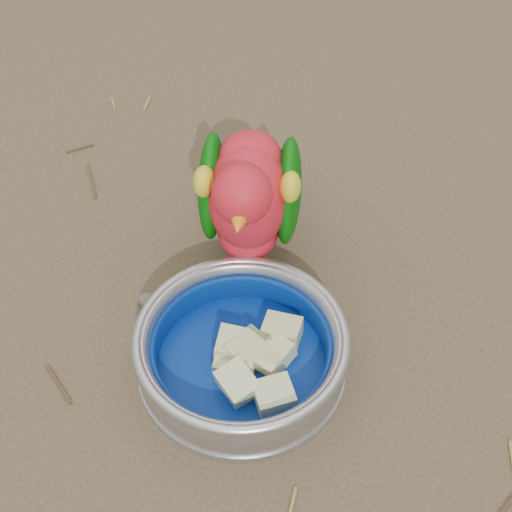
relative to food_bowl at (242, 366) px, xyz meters
The scene contains 6 objects.
ground 0.11m from the food_bowl, behind, with size 60.00×60.00×0.00m, color brown.
food_bowl is the anchor object (origin of this frame).
bowl_wall 0.03m from the food_bowl, ahead, with size 0.22×0.22×0.04m, color #B2B2BA, non-canonical shape.
fruit_wedges 0.02m from the food_bowl, ahead, with size 0.13×0.13×0.03m, color beige, non-canonical shape.
lory_parrot 0.17m from the food_bowl, 122.70° to the left, with size 0.11×0.24×0.19m, color red, non-canonical shape.
ground_debris 0.15m from the food_bowl, behind, with size 0.90×0.80×0.01m, color olive, non-canonical shape.
Camera 1 is at (0.39, -0.36, 0.69)m, focal length 55.00 mm.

